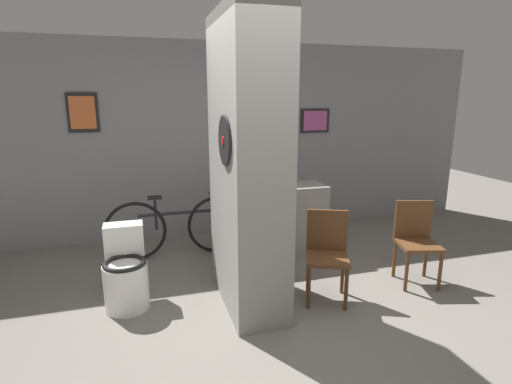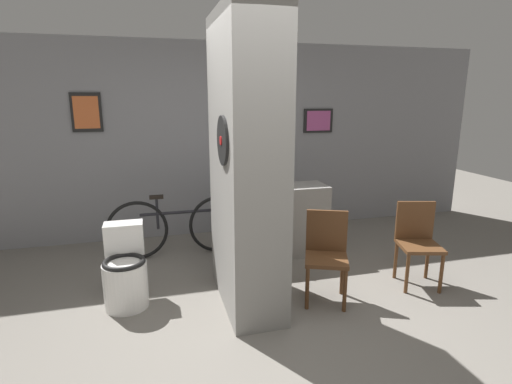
{
  "view_description": "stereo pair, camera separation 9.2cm",
  "coord_description": "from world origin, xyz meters",
  "views": [
    {
      "loc": [
        -0.97,
        -2.78,
        1.9
      ],
      "look_at": [
        0.14,
        0.99,
        0.95
      ],
      "focal_mm": 28.0,
      "sensor_mm": 36.0,
      "label": 1
    },
    {
      "loc": [
        -0.88,
        -2.8,
        1.9
      ],
      "look_at": [
        0.14,
        0.99,
        0.95
      ],
      "focal_mm": 28.0,
      "sensor_mm": 36.0,
      "label": 2
    }
  ],
  "objects": [
    {
      "name": "wall_back",
      "position": [
        0.0,
        2.63,
        1.3
      ],
      "size": [
        8.0,
        0.09,
        2.6
      ],
      "color": "gray",
      "rests_on": "ground_plane"
    },
    {
      "name": "bottle_short",
      "position": [
        0.31,
        1.49,
        0.93
      ],
      "size": [
        0.08,
        0.08,
        0.21
      ],
      "color": "#19598C",
      "rests_on": "counter_shelf"
    },
    {
      "name": "chair_by_doorway",
      "position": [
        1.71,
        0.48,
        0.47
      ],
      "size": [
        0.48,
        0.48,
        0.84
      ],
      "rotation": [
        0.0,
        0.0,
        -0.27
      ],
      "color": "brown",
      "rests_on": "ground_plane"
    },
    {
      "name": "pillar_center",
      "position": [
        -0.06,
        0.59,
        1.3
      ],
      "size": [
        0.5,
        1.18,
        2.6
      ],
      "color": "gray",
      "rests_on": "ground_plane"
    },
    {
      "name": "ground_plane",
      "position": [
        0.0,
        0.0,
        0.0
      ],
      "size": [
        14.0,
        14.0,
        0.0
      ],
      "primitive_type": "plane",
      "color": "slate"
    },
    {
      "name": "bottle_tall",
      "position": [
        0.43,
        1.56,
        0.95
      ],
      "size": [
        0.08,
        0.08,
        0.26
      ],
      "color": "olive",
      "rests_on": "counter_shelf"
    },
    {
      "name": "bicycle",
      "position": [
        -0.59,
        1.85,
        0.37
      ],
      "size": [
        1.68,
        0.42,
        0.77
      ],
      "color": "black",
      "rests_on": "ground_plane"
    },
    {
      "name": "toilet",
      "position": [
        -1.16,
        0.8,
        0.31
      ],
      "size": [
        0.4,
        0.56,
        0.73
      ],
      "color": "white",
      "rests_on": "ground_plane"
    },
    {
      "name": "chair_near_pillar",
      "position": [
        0.67,
        0.42,
        0.47
      ],
      "size": [
        0.51,
        0.51,
        0.84
      ],
      "rotation": [
        0.0,
        0.0,
        -0.4
      ],
      "color": "brown",
      "rests_on": "ground_plane"
    },
    {
      "name": "counter_shelf",
      "position": [
        0.58,
        1.58,
        0.43
      ],
      "size": [
        1.18,
        0.44,
        0.85
      ],
      "color": "gray",
      "rests_on": "ground_plane"
    }
  ]
}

